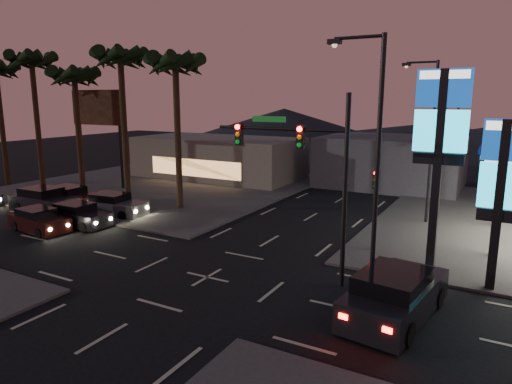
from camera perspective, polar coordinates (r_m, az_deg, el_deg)
The scene contains 24 objects.
ground at distance 20.66m, azimuth -6.12°, elevation -10.55°, with size 140.00×140.00×0.00m, color black.
corner_lot_nw at distance 42.34m, azimuth -11.43°, elevation 0.89°, with size 24.00×24.00×0.12m, color #47443F.
pylon_sign_tall at distance 21.29m, azimuth 22.07°, elevation 7.07°, with size 2.20×0.35×9.00m.
pylon_sign_short at distance 20.32m, azimuth 28.32°, elevation 1.40°, with size 1.60×0.35×7.00m.
traffic_signal_mast at distance 19.22m, azimuth 6.24°, elevation 3.94°, with size 6.10×0.39×8.00m.
pedestal_signal at distance 23.75m, azimuth 14.71°, elevation -0.55°, with size 0.32×0.39×4.30m.
streetlight_near at distance 17.26m, azimuth 14.34°, elevation 4.42°, with size 2.14×0.25×10.00m.
streetlight_mid at distance 29.97m, azimuth 20.81°, elevation 6.94°, with size 2.14×0.25×10.00m.
streetlight_far at distance 43.84m, azimuth 23.57°, elevation 7.97°, with size 2.14×0.25×10.00m.
palm_a at distance 32.20m, azimuth -10.02°, elevation 14.39°, with size 4.41×4.41×10.86m.
palm_b at distance 35.57m, azimuth -16.54°, elevation 14.70°, with size 4.41×4.41×11.46m.
palm_c at distance 39.21m, azimuth -21.72°, elevation 12.44°, with size 4.41×4.41×10.26m.
palm_d at distance 43.22m, azimuth -26.19°, elevation 13.62°, with size 4.41×4.41×11.66m.
billboard at distance 42.65m, azimuth -19.10°, elevation 9.05°, with size 6.00×0.30×8.50m.
building_far_west at distance 45.57m, azimuth -4.71°, elevation 4.30°, with size 16.00×8.00×4.00m, color #726B5B.
building_far_mid at distance 42.93m, azimuth 16.54°, elevation 3.68°, with size 12.00×9.00×4.40m, color #4C4C51.
hill_left at distance 83.90m, azimuth 3.51°, elevation 8.33°, with size 40.00×40.00×6.00m, color black.
hill_center at distance 76.61m, azimuth 20.74°, elevation 6.55°, with size 60.00×60.00×4.00m, color black.
car_lane_a_front at distance 30.38m, azimuth -21.35°, elevation -2.74°, with size 4.38×1.87×1.42m.
car_lane_a_mid at distance 30.12m, azimuth -25.51°, elevation -3.25°, with size 4.31×2.13×1.36m.
car_lane_b_front at distance 32.25m, azimuth -17.44°, elevation -1.59°, with size 4.77×2.36×1.51m.
car_lane_b_mid at distance 34.98m, azimuth -24.92°, elevation -1.00°, with size 5.25×2.32×1.69m.
car_lane_b_rear at distance 35.80m, azimuth -22.22°, elevation -0.64°, with size 4.71×2.07×1.52m.
suv_station at distance 17.49m, azimuth 16.95°, elevation -12.25°, with size 2.98×5.67×1.81m.
Camera 1 is at (11.12, -15.58, 7.77)m, focal length 32.00 mm.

